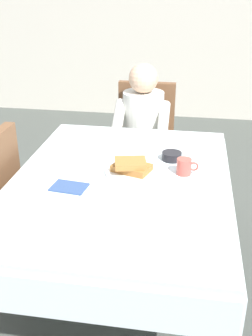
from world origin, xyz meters
name	(u,v)px	position (x,y,z in m)	size (l,w,h in m)	color
ground_plane	(121,291)	(0.00, 0.00, 0.00)	(14.00, 14.00, 0.00)	#474C47
dining_table_main	(121,193)	(0.00, 0.00, 0.65)	(1.12, 1.52, 0.74)	silver
chair_diner	(145,136)	(-0.02, 1.17, 0.53)	(0.44, 0.45, 0.93)	brown
diner_person	(142,126)	(-0.02, 1.01, 0.67)	(0.40, 0.43, 1.12)	silver
plate_breakfast	(132,172)	(0.05, 0.07, 0.75)	(0.28, 0.28, 0.02)	white
breakfast_stack	(131,166)	(0.05, 0.06, 0.79)	(0.22, 0.18, 0.06)	#A36B33
cup_coffee	(184,167)	(0.32, 0.10, 0.78)	(0.11, 0.08, 0.08)	#B24C42
bowl_butter	(172,156)	(0.24, 0.27, 0.76)	(0.11, 0.11, 0.04)	black
fork_left_of_plate	(96,172)	(-0.14, 0.05, 0.74)	(0.18, 0.01, 0.01)	silver
knife_right_of_plate	(168,177)	(0.24, 0.05, 0.74)	(0.20, 0.01, 0.01)	silver
spoon_near_edge	(131,205)	(0.09, -0.26, 0.74)	(0.15, 0.01, 0.01)	silver
napkin_folded	(69,187)	(-0.23, -0.14, 0.74)	(0.17, 0.12, 0.01)	#334C7F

